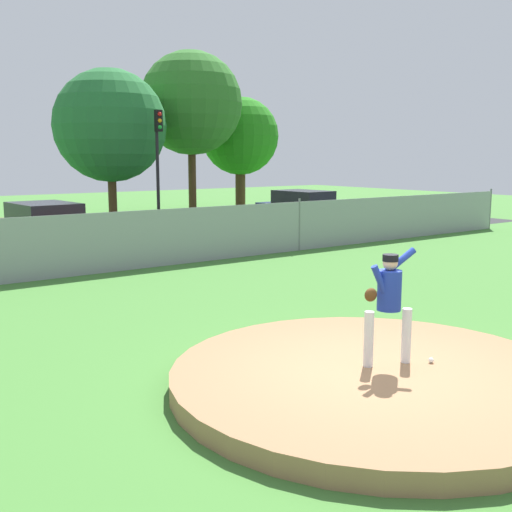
{
  "coord_description": "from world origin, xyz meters",
  "views": [
    {
      "loc": [
        -5.9,
        -5.4,
        3.04
      ],
      "look_at": [
        0.45,
        3.27,
        1.32
      ],
      "focal_mm": 43.37,
      "sensor_mm": 36.0,
      "label": 1
    }
  ],
  "objects_px": {
    "pitcher_youth": "(388,297)",
    "parked_car_navy": "(303,210)",
    "traffic_cone_orange": "(206,226)",
    "traffic_light_far": "(158,148)",
    "parked_car_red": "(45,228)",
    "baseball": "(431,360)"
  },
  "relations": [
    {
      "from": "pitcher_youth",
      "to": "parked_car_navy",
      "type": "height_order",
      "value": "pitcher_youth"
    },
    {
      "from": "pitcher_youth",
      "to": "parked_car_red",
      "type": "distance_m",
      "value": 14.58
    },
    {
      "from": "baseball",
      "to": "parked_car_navy",
      "type": "distance_m",
      "value": 18.3
    },
    {
      "from": "pitcher_youth",
      "to": "baseball",
      "type": "relative_size",
      "value": 21.4
    },
    {
      "from": "traffic_cone_orange",
      "to": "parked_car_red",
      "type": "bearing_deg",
      "value": -168.24
    },
    {
      "from": "parked_car_red",
      "to": "parked_car_navy",
      "type": "distance_m",
      "value": 11.01
    },
    {
      "from": "parked_car_red",
      "to": "traffic_light_far",
      "type": "distance_m",
      "value": 7.8
    },
    {
      "from": "parked_car_navy",
      "to": "traffic_light_far",
      "type": "bearing_deg",
      "value": 141.33
    },
    {
      "from": "parked_car_navy",
      "to": "traffic_cone_orange",
      "type": "distance_m",
      "value": 4.26
    },
    {
      "from": "parked_car_red",
      "to": "parked_car_navy",
      "type": "xyz_separation_m",
      "value": [
        11.01,
        0.09,
        0.02
      ]
    },
    {
      "from": "pitcher_youth",
      "to": "traffic_cone_orange",
      "type": "distance_m",
      "value": 17.53
    },
    {
      "from": "traffic_cone_orange",
      "to": "traffic_light_far",
      "type": "distance_m",
      "value": 4.1
    },
    {
      "from": "parked_car_red",
      "to": "parked_car_navy",
      "type": "bearing_deg",
      "value": 0.47
    },
    {
      "from": "baseball",
      "to": "parked_car_navy",
      "type": "height_order",
      "value": "parked_car_navy"
    },
    {
      "from": "pitcher_youth",
      "to": "baseball",
      "type": "height_order",
      "value": "pitcher_youth"
    },
    {
      "from": "traffic_light_far",
      "to": "parked_car_red",
      "type": "bearing_deg",
      "value": -147.41
    },
    {
      "from": "traffic_cone_orange",
      "to": "traffic_light_far",
      "type": "relative_size",
      "value": 0.11
    },
    {
      "from": "baseball",
      "to": "traffic_light_far",
      "type": "bearing_deg",
      "value": 73.26
    },
    {
      "from": "pitcher_youth",
      "to": "traffic_light_far",
      "type": "bearing_deg",
      "value": 71.47
    },
    {
      "from": "baseball",
      "to": "traffic_light_far",
      "type": "relative_size",
      "value": 0.01
    },
    {
      "from": "parked_car_navy",
      "to": "traffic_cone_orange",
      "type": "relative_size",
      "value": 8.03
    },
    {
      "from": "baseball",
      "to": "parked_car_red",
      "type": "xyz_separation_m",
      "value": [
        -0.51,
        14.89,
        0.47
      ]
    }
  ]
}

